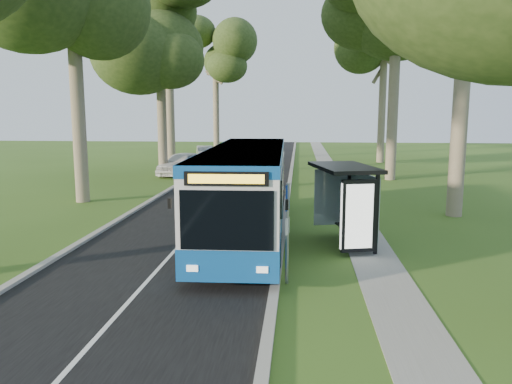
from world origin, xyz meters
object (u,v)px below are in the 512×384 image
(litter_bin, at_px, (322,198))
(car_silver, at_px, (205,153))
(car_white, at_px, (182,164))
(bus_stop_sign, at_px, (287,222))
(bus, at_px, (247,191))
(bus_shelter, at_px, (349,191))

(litter_bin, xyz_separation_m, car_silver, (-10.04, 22.52, 0.24))
(litter_bin, height_order, car_white, car_white)
(bus_stop_sign, distance_m, litter_bin, 11.37)
(bus_stop_sign, bearing_deg, car_white, 119.21)
(litter_bin, distance_m, car_white, 14.92)
(bus, xyz_separation_m, bus_stop_sign, (1.61, -5.07, -0.01))
(litter_bin, bearing_deg, bus_stop_sign, -97.23)
(bus_shelter, bearing_deg, bus_stop_sign, -131.59)
(car_white, bearing_deg, bus, -54.33)
(litter_bin, height_order, car_silver, car_silver)
(bus, relative_size, car_silver, 3.01)
(bus, xyz_separation_m, litter_bin, (3.03, 6.14, -1.26))
(litter_bin, bearing_deg, car_silver, 114.03)
(litter_bin, relative_size, car_silver, 0.21)
(bus_shelter, height_order, car_silver, bus_shelter)
(bus, height_order, car_silver, bus)
(bus, relative_size, bus_stop_sign, 4.56)
(car_silver, bearing_deg, bus_shelter, -85.58)
(bus, bearing_deg, car_silver, 102.37)
(bus_stop_sign, distance_m, car_silver, 34.84)
(litter_bin, bearing_deg, bus, -116.28)
(bus, distance_m, bus_stop_sign, 5.32)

